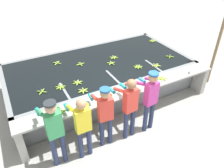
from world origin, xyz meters
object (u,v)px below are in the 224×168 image
worker_2 (105,112)px  banana_bunch_floating_10 (60,87)px  worker_1 (82,123)px  banana_bunch_floating_2 (57,63)px  banana_bunch_floating_4 (138,67)px  worker_3 (129,104)px  banana_bunch_floating_11 (152,41)px  banana_bunch_floating_1 (156,65)px  banana_bunch_floating_6 (111,63)px  banana_bunch_floating_9 (83,91)px  worker_4 (150,96)px  banana_bunch_floating_5 (114,57)px  banana_bunch_floating_7 (42,92)px  banana_bunch_floating_8 (80,64)px  knife_0 (190,72)px  banana_bunch_floating_3 (78,82)px  banana_bunch_ledge_2 (162,78)px  worker_0 (54,128)px  knife_1 (128,92)px  banana_bunch_ledge_0 (105,94)px  banana_bunch_ledge_1 (62,111)px  support_post_right (220,37)px  banana_bunch_floating_0 (170,57)px

worker_2 → banana_bunch_floating_10: 1.54m
worker_1 → banana_bunch_floating_2: worker_1 is taller
banana_bunch_floating_4 → banana_bunch_floating_10: size_ratio=1.00×
worker_3 → banana_bunch_floating_11: worker_3 is taller
banana_bunch_floating_1 → banana_bunch_floating_11: 1.90m
banana_bunch_floating_6 → banana_bunch_floating_9: same height
worker_4 → banana_bunch_floating_5: size_ratio=5.87×
banana_bunch_floating_7 → banana_bunch_floating_8: bearing=32.9°
banana_bunch_floating_4 → banana_bunch_floating_11: bearing=41.2°
worker_2 → knife_0: 2.96m
banana_bunch_floating_11 → banana_bunch_floating_3: bearing=-158.9°
banana_bunch_floating_10 → banana_bunch_floating_2: bearing=77.0°
worker_4 → banana_bunch_floating_11: 3.61m
banana_bunch_floating_1 → banana_bunch_floating_3: size_ratio=0.98×
banana_bunch_floating_4 → banana_bunch_ledge_2: (0.21, -0.85, 0.00)m
banana_bunch_floating_6 → banana_bunch_floating_11: same height
banana_bunch_floating_10 → banana_bunch_ledge_2: banana_bunch_ledge_2 is taller
banana_bunch_floating_4 → banana_bunch_floating_11: (1.58, 1.39, 0.00)m
worker_0 → banana_bunch_floating_8: bearing=58.1°
worker_3 → banana_bunch_floating_4: size_ratio=5.82×
banana_bunch_floating_8 → knife_0: (2.58, -1.90, -0.01)m
knife_1 → banana_bunch_floating_8: bearing=105.4°
banana_bunch_floating_8 → banana_bunch_floating_10: 1.27m
banana_bunch_floating_1 → banana_bunch_ledge_0: bearing=-164.1°
banana_bunch_floating_9 → banana_bunch_ledge_0: banana_bunch_ledge_0 is taller
banana_bunch_floating_7 → banana_bunch_ledge_1: (0.21, -0.96, 0.00)m
worker_1 → support_post_right: (4.80, 0.80, 0.67)m
worker_3 → banana_bunch_floating_3: (-0.68, 1.47, -0.07)m
banana_bunch_floating_0 → banana_bunch_floating_11: bearing=76.8°
banana_bunch_floating_3 → banana_bunch_floating_6: bearing=22.5°
knife_0 → banana_bunch_floating_3: bearing=161.9°
worker_1 → worker_4: 1.69m
banana_bunch_floating_8 → banana_bunch_ledge_2: banana_bunch_ledge_2 is taller
worker_4 → knife_0: (1.79, 0.51, -0.10)m
worker_3 → banana_bunch_floating_1: (1.73, 1.23, -0.07)m
knife_0 → worker_3: bearing=-168.3°
banana_bunch_floating_3 → banana_bunch_floating_10: size_ratio=1.00×
worker_0 → banana_bunch_ledge_2: size_ratio=5.86×
knife_1 → banana_bunch_floating_5: bearing=72.2°
worker_0 → banana_bunch_ledge_2: 3.14m
worker_4 → banana_bunch_floating_3: bearing=129.4°
worker_4 → banana_bunch_floating_3: size_ratio=5.90×
banana_bunch_floating_4 → banana_bunch_floating_7: size_ratio=1.17×
banana_bunch_floating_3 → banana_bunch_ledge_2: banana_bunch_ledge_2 is taller
banana_bunch_floating_5 → banana_bunch_ledge_1: banana_bunch_ledge_1 is taller
banana_bunch_floating_3 → banana_bunch_floating_8: bearing=64.5°
banana_bunch_floating_2 → banana_bunch_ledge_2: size_ratio=0.81×
banana_bunch_floating_6 → worker_1: bearing=-130.7°
banana_bunch_floating_8 → worker_1: bearing=-110.5°
worker_0 → banana_bunch_floating_10: worker_0 is taller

